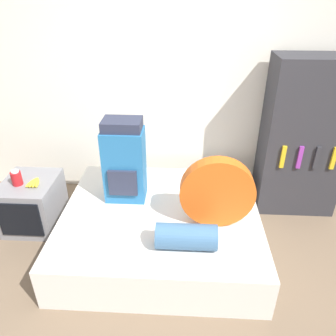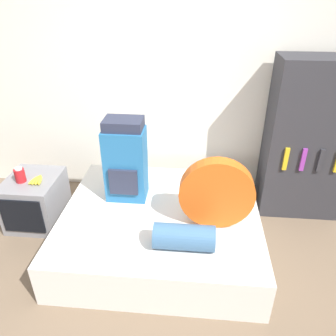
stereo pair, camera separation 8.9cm
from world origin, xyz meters
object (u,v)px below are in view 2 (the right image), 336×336
(tent_bag, at_px, (217,193))
(television, at_px, (36,200))
(bookshelf, at_px, (308,141))
(backpack, at_px, (126,161))
(sleeping_roll, at_px, (184,237))
(canister, at_px, (20,175))

(tent_bag, height_order, television, tent_bag)
(bookshelf, bearing_deg, backpack, -163.81)
(backpack, height_order, sleeping_roll, backpack)
(backpack, height_order, television, backpack)
(tent_bag, distance_m, bookshelf, 1.26)
(backpack, height_order, tent_bag, backpack)
(canister, relative_size, bookshelf, 0.09)
(sleeping_roll, distance_m, canister, 1.74)
(bookshelf, bearing_deg, canister, -169.17)
(backpack, relative_size, television, 1.34)
(sleeping_roll, relative_size, bookshelf, 0.29)
(backpack, bearing_deg, tent_bag, -22.73)
(television, bearing_deg, tent_bag, -11.52)
(sleeping_roll, bearing_deg, tent_bag, 52.38)
(television, xyz_separation_m, bookshelf, (2.71, 0.48, 0.56))
(backpack, height_order, canister, backpack)
(bookshelf, bearing_deg, tent_bag, -137.39)
(backpack, bearing_deg, sleeping_roll, -48.89)
(television, height_order, bookshelf, bookshelf)
(backpack, distance_m, canister, 1.06)
(television, relative_size, canister, 3.91)
(backpack, xyz_separation_m, canister, (-1.04, -0.03, -0.19))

